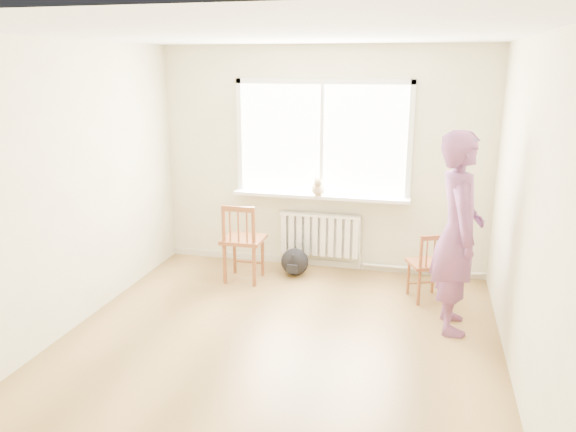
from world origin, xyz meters
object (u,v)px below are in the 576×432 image
Objects in this scene: cat at (319,187)px; backpack at (295,262)px; chair_left at (242,243)px; chair_right at (429,266)px; person at (458,233)px.

backpack is at bearing -145.55° from cat.
chair_left is 2.44× the size of cat.
chair_right reaches higher than backpack.
chair_left reaches higher than chair_right.
cat is at bearing -145.56° from chair_left.
chair_left is at bearing -148.42° from backpack.
chair_right is (2.11, -0.05, -0.09)m from chair_left.
chair_left is 2.81× the size of backpack.
cat reaches higher than chair_right.
chair_right is 1.62m from backpack.
chair_left is at bearing -25.49° from chair_right.
person is 4.95× the size of cat.
person is (0.23, -0.60, 0.57)m from chair_right.
chair_left reaches higher than backpack.
cat is (-1.32, 0.60, 0.67)m from chair_right.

